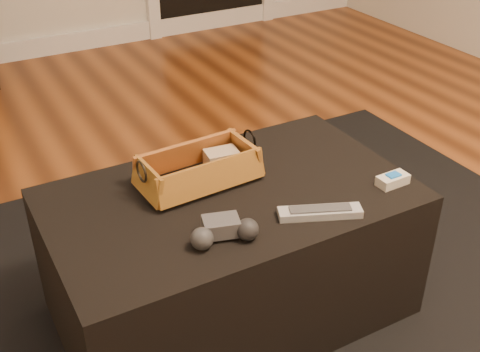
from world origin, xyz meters
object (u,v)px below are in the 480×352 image
tv_remote (196,180)px  silver_remote (320,212)px  wicker_basket (199,170)px  cream_gadget (393,180)px  ottoman (231,254)px  game_controller (223,231)px

tv_remote → silver_remote: (0.22, -0.29, -0.01)m
wicker_basket → silver_remote: bearing=-56.1°
tv_remote → cream_gadget: (0.49, -0.26, -0.01)m
wicker_basket → silver_remote: 0.36m
tv_remote → silver_remote: 0.36m
ottoman → silver_remote: (0.15, -0.21, 0.22)m
ottoman → tv_remote: bearing=130.1°
tv_remote → game_controller: (-0.05, -0.26, 0.01)m
game_controller → silver_remote: game_controller is taller
game_controller → cream_gadget: (0.54, -0.00, -0.01)m
cream_gadget → silver_remote: bearing=-174.1°
tv_remote → wicker_basket: 0.03m
game_controller → silver_remote: size_ratio=0.81×
tv_remote → silver_remote: tv_remote is taller
wicker_basket → game_controller: wicker_basket is taller
tv_remote → silver_remote: bearing=-62.1°
game_controller → cream_gadget: size_ratio=1.94×
tv_remote → wicker_basket: wicker_basket is taller
ottoman → game_controller: size_ratio=5.60×
tv_remote → cream_gadget: bearing=-37.4°
ottoman → wicker_basket: size_ratio=2.84×
ottoman → wicker_basket: wicker_basket is taller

